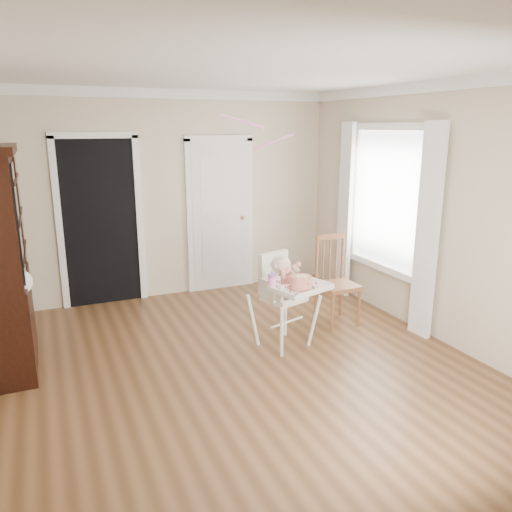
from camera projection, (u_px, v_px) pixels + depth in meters
name	position (u px, v px, depth m)	size (l,w,h in m)	color
floor	(240.00, 371.00, 4.71)	(5.00, 5.00, 0.00)	#52341C
ceiling	(237.00, 68.00, 4.03)	(5.00, 5.00, 0.00)	white
wall_back	(169.00, 196.00, 6.59)	(4.50, 4.50, 0.00)	beige
wall_right	(438.00, 214.00, 5.24)	(5.00, 5.00, 0.00)	beige
crown_molding	(237.00, 76.00, 4.04)	(4.50, 5.00, 0.12)	white
doorway	(100.00, 219.00, 6.29)	(1.06, 0.05, 2.22)	black
closet_door	(220.00, 217.00, 6.92)	(0.96, 0.09, 2.13)	white
window_right	(384.00, 209.00, 5.93)	(0.13, 1.84, 2.30)	white
high_chair	(285.00, 289.00, 5.11)	(0.75, 0.85, 1.01)	white
baby	(283.00, 277.00, 5.10)	(0.31, 0.23, 0.41)	beige
cake	(301.00, 282.00, 4.87)	(0.28, 0.28, 0.13)	silver
sippy_cup	(272.00, 281.00, 4.87)	(0.08, 0.08, 0.19)	#EA8FCC
dining_chair	(336.00, 283.00, 5.80)	(0.43, 0.43, 1.03)	brown
streamer	(242.00, 121.00, 4.95)	(0.03, 0.50, 0.02)	#FF93C9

